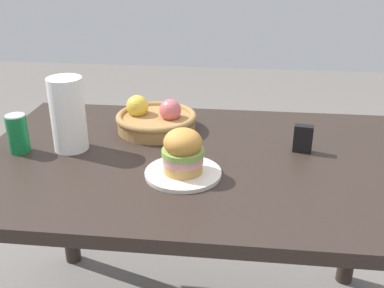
{
  "coord_description": "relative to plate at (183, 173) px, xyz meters",
  "views": [
    {
      "loc": [
        0.13,
        -1.29,
        1.38
      ],
      "look_at": [
        -0.01,
        -0.04,
        0.81
      ],
      "focal_mm": 42.57,
      "sensor_mm": 36.0,
      "label": 1
    }
  ],
  "objects": [
    {
      "name": "dining_table",
      "position": [
        0.03,
        0.13,
        -0.11
      ],
      "size": [
        1.4,
        0.9,
        0.75
      ],
      "color": "#2D231E",
      "rests_on": "ground_plane"
    },
    {
      "name": "plate",
      "position": [
        0.0,
        0.0,
        0.0
      ],
      "size": [
        0.22,
        0.22,
        0.01
      ],
      "primitive_type": "cylinder",
      "color": "silver",
      "rests_on": "dining_table"
    },
    {
      "name": "sandwich",
      "position": [
        0.0,
        0.0,
        0.07
      ],
      "size": [
        0.12,
        0.12,
        0.13
      ],
      "color": "tan",
      "rests_on": "plate"
    },
    {
      "name": "soda_can",
      "position": [
        -0.55,
        0.1,
        0.06
      ],
      "size": [
        0.07,
        0.07,
        0.13
      ],
      "color": "#147238",
      "rests_on": "dining_table"
    },
    {
      "name": "fruit_basket",
      "position": [
        -0.14,
        0.34,
        0.03
      ],
      "size": [
        0.29,
        0.29,
        0.12
      ],
      "color": "#9E7542",
      "rests_on": "dining_table"
    },
    {
      "name": "paper_towel_roll",
      "position": [
        -0.39,
        0.14,
        0.11
      ],
      "size": [
        0.11,
        0.11,
        0.24
      ],
      "primitive_type": "cylinder",
      "color": "white",
      "rests_on": "dining_table"
    },
    {
      "name": "napkin_holder",
      "position": [
        0.36,
        0.21,
        0.04
      ],
      "size": [
        0.06,
        0.04,
        0.09
      ],
      "primitive_type": "cube",
      "rotation": [
        0.0,
        0.0,
        -0.18
      ],
      "color": "black",
      "rests_on": "dining_table"
    }
  ]
}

